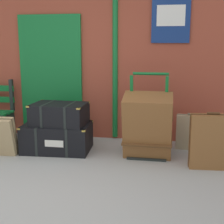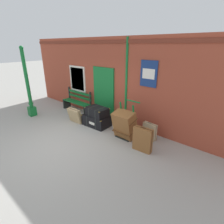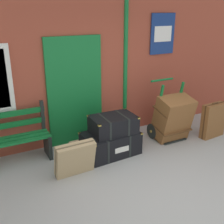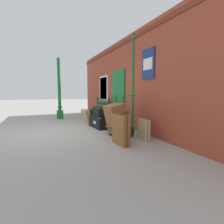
{
  "view_description": "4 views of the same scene",
  "coord_description": "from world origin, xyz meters",
  "px_view_note": "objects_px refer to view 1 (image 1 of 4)",
  "views": [
    {
      "loc": [
        1.55,
        -2.95,
        1.63
      ],
      "look_at": [
        0.67,
        1.91,
        0.58
      ],
      "focal_mm": 52.24,
      "sensor_mm": 36.0,
      "label": 1
    },
    {
      "loc": [
        4.36,
        -2.6,
        2.92
      ],
      "look_at": [
        0.44,
        1.88,
        0.63
      ],
      "focal_mm": 28.09,
      "sensor_mm": 36.0,
      "label": 2
    },
    {
      "loc": [
        -2.29,
        -2.54,
        2.58
      ],
      "look_at": [
        -0.01,
        1.82,
        0.75
      ],
      "focal_mm": 45.29,
      "sensor_mm": 36.0,
      "label": 3
    },
    {
      "loc": [
        5.98,
        -0.53,
        1.24
      ],
      "look_at": [
        0.3,
        1.83,
        0.59
      ],
      "focal_mm": 29.24,
      "sensor_mm": 36.0,
      "label": 4
    }
  ],
  "objects_px": {
    "porters_trolley": "(148,136)",
    "steamer_trunk_base": "(57,137)",
    "large_brown_trunk": "(148,125)",
    "suitcase_cream": "(211,142)",
    "steamer_trunk_middle": "(59,114)",
    "suitcase_olive": "(192,132)"
  },
  "relations": [
    {
      "from": "large_brown_trunk",
      "to": "suitcase_olive",
      "type": "height_order",
      "value": "large_brown_trunk"
    },
    {
      "from": "suitcase_olive",
      "to": "suitcase_cream",
      "type": "bearing_deg",
      "value": -75.27
    },
    {
      "from": "steamer_trunk_base",
      "to": "porters_trolley",
      "type": "distance_m",
      "value": 1.39
    },
    {
      "from": "steamer_trunk_base",
      "to": "large_brown_trunk",
      "type": "distance_m",
      "value": 1.41
    },
    {
      "from": "steamer_trunk_base",
      "to": "suitcase_olive",
      "type": "xyz_separation_m",
      "value": [
        2.04,
        0.43,
        0.06
      ]
    },
    {
      "from": "steamer_trunk_middle",
      "to": "suitcase_olive",
      "type": "distance_m",
      "value": 2.06
    },
    {
      "from": "steamer_trunk_middle",
      "to": "suitcase_cream",
      "type": "bearing_deg",
      "value": -8.34
    },
    {
      "from": "steamer_trunk_base",
      "to": "porters_trolley",
      "type": "xyz_separation_m",
      "value": [
        1.39,
        0.11,
        0.06
      ]
    },
    {
      "from": "steamer_trunk_middle",
      "to": "suitcase_cream",
      "type": "distance_m",
      "value": 2.22
    },
    {
      "from": "suitcase_cream",
      "to": "suitcase_olive",
      "type": "height_order",
      "value": "suitcase_cream"
    },
    {
      "from": "steamer_trunk_middle",
      "to": "porters_trolley",
      "type": "height_order",
      "value": "porters_trolley"
    },
    {
      "from": "steamer_trunk_base",
      "to": "steamer_trunk_middle",
      "type": "height_order",
      "value": "steamer_trunk_middle"
    },
    {
      "from": "porters_trolley",
      "to": "large_brown_trunk",
      "type": "bearing_deg",
      "value": -90.0
    },
    {
      "from": "steamer_trunk_base",
      "to": "suitcase_cream",
      "type": "bearing_deg",
      "value": -8.42
    },
    {
      "from": "steamer_trunk_base",
      "to": "steamer_trunk_middle",
      "type": "relative_size",
      "value": 1.27
    },
    {
      "from": "porters_trolley",
      "to": "suitcase_cream",
      "type": "distance_m",
      "value": 0.97
    },
    {
      "from": "porters_trolley",
      "to": "large_brown_trunk",
      "type": "xyz_separation_m",
      "value": [
        -0.0,
        -0.17,
        0.21
      ]
    },
    {
      "from": "porters_trolley",
      "to": "steamer_trunk_base",
      "type": "bearing_deg",
      "value": -175.39
    },
    {
      "from": "large_brown_trunk",
      "to": "porters_trolley",
      "type": "bearing_deg",
      "value": 90.0
    },
    {
      "from": "steamer_trunk_middle",
      "to": "large_brown_trunk",
      "type": "distance_m",
      "value": 1.34
    },
    {
      "from": "large_brown_trunk",
      "to": "suitcase_cream",
      "type": "height_order",
      "value": "large_brown_trunk"
    },
    {
      "from": "suitcase_cream",
      "to": "suitcase_olive",
      "type": "xyz_separation_m",
      "value": [
        -0.2,
        0.76,
        -0.09
      ]
    }
  ]
}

